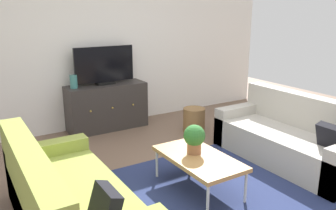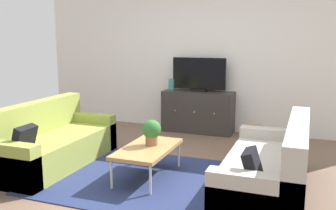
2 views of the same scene
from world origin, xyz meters
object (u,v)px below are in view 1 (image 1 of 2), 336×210
(couch_right_side, at_px, (292,140))
(flat_screen_tv, at_px, (104,66))
(tv_console, at_px, (107,107))
(couch_left_side, at_px, (63,206))
(potted_plant, at_px, (194,138))
(coffee_table, at_px, (199,159))
(wicker_basket, at_px, (194,120))
(glass_vase, at_px, (74,82))

(couch_right_side, height_order, flat_screen_tv, flat_screen_tv)
(couch_right_side, distance_m, tv_console, 2.82)
(tv_console, bearing_deg, flat_screen_tv, 90.00)
(couch_left_side, relative_size, potted_plant, 5.99)
(coffee_table, bearing_deg, tv_console, 91.44)
(couch_left_side, bearing_deg, wicker_basket, 31.67)
(couch_left_side, distance_m, potted_plant, 1.46)
(couch_right_side, xyz_separation_m, flat_screen_tv, (-1.52, 2.39, 0.75))
(tv_console, relative_size, flat_screen_tv, 1.31)
(couch_left_side, distance_m, coffee_table, 1.42)
(potted_plant, xyz_separation_m, flat_screen_tv, (-0.07, 2.28, 0.46))
(tv_console, xyz_separation_m, flat_screen_tv, (-0.00, 0.02, 0.66))
(potted_plant, bearing_deg, glass_vase, 104.27)
(couch_right_side, relative_size, glass_vase, 9.33)
(couch_left_side, relative_size, coffee_table, 1.85)
(coffee_table, relative_size, wicker_basket, 2.65)
(couch_right_side, height_order, tv_console, couch_right_side)
(potted_plant, relative_size, tv_console, 0.25)
(flat_screen_tv, relative_size, wicker_basket, 2.49)
(tv_console, relative_size, glass_vase, 6.24)
(wicker_basket, bearing_deg, flat_screen_tv, 140.81)
(coffee_table, xyz_separation_m, tv_console, (-0.06, 2.36, 0.01))
(tv_console, relative_size, wicker_basket, 3.27)
(tv_console, bearing_deg, glass_vase, 179.99)
(potted_plant, height_order, tv_console, tv_console)
(couch_left_side, bearing_deg, flat_screen_tv, 60.44)
(potted_plant, bearing_deg, couch_left_side, -175.38)
(couch_right_side, distance_m, wicker_basket, 1.57)
(couch_left_side, distance_m, flat_screen_tv, 2.85)
(glass_vase, bearing_deg, couch_right_side, -49.61)
(potted_plant, height_order, glass_vase, glass_vase)
(wicker_basket, bearing_deg, tv_console, 141.45)
(couch_right_side, relative_size, tv_console, 1.50)
(tv_console, distance_m, wicker_basket, 1.40)
(tv_console, bearing_deg, coffee_table, -88.56)
(glass_vase, bearing_deg, wicker_basket, -28.58)
(couch_right_side, bearing_deg, flat_screen_tv, 122.35)
(tv_console, height_order, wicker_basket, tv_console)
(couch_left_side, xyz_separation_m, wicker_basket, (2.45, 1.51, -0.08))
(couch_right_side, relative_size, flat_screen_tv, 1.96)
(couch_left_side, xyz_separation_m, glass_vase, (0.85, 2.37, 0.55))
(coffee_table, height_order, tv_console, tv_console)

